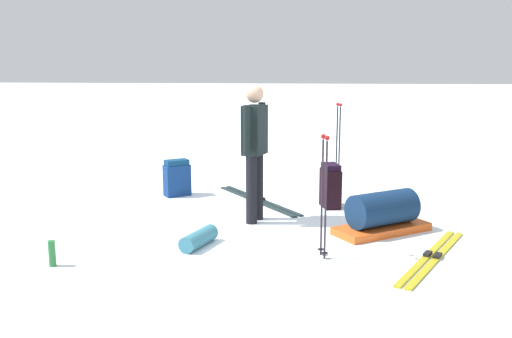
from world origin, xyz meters
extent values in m
plane|color=white|center=(0.00, 0.00, 0.00)|extent=(80.00, 80.00, 0.00)
cylinder|color=black|center=(0.08, 0.06, 0.42)|extent=(0.14, 0.14, 0.85)
cylinder|color=black|center=(0.27, 0.00, 0.42)|extent=(0.14, 0.14, 0.85)
cube|color=black|center=(0.17, 0.03, 1.15)|extent=(0.39, 0.31, 0.60)
cylinder|color=black|center=(-0.05, 0.10, 1.18)|extent=(0.09, 0.09, 0.58)
cylinder|color=black|center=(0.40, -0.04, 1.18)|extent=(0.09, 0.09, 0.58)
sphere|color=tan|center=(0.17, 0.03, 1.59)|extent=(0.22, 0.22, 0.22)
cube|color=black|center=(1.17, 0.11, 0.01)|extent=(1.66, 1.22, 0.02)
cube|color=black|center=(1.17, 0.11, 0.04)|extent=(0.15, 0.13, 0.03)
cube|color=black|center=(1.23, 0.02, 0.01)|extent=(1.66, 1.22, 0.02)
cube|color=black|center=(1.23, 0.02, 0.04)|extent=(0.15, 0.13, 0.03)
cube|color=#B2A31B|center=(-1.00, -1.85, 0.01)|extent=(1.75, 0.96, 0.02)
cube|color=black|center=(-1.00, -1.85, 0.04)|extent=(0.15, 0.12, 0.03)
cube|color=#B2A31B|center=(-1.05, -1.94, 0.01)|extent=(1.75, 0.96, 0.02)
cube|color=black|center=(-1.05, -1.94, 0.04)|extent=(0.15, 0.12, 0.03)
cube|color=navy|center=(1.44, 1.29, 0.23)|extent=(0.38, 0.42, 0.46)
cube|color=navy|center=(1.44, 1.29, 0.50)|extent=(0.34, 0.38, 0.08)
cube|color=black|center=(0.95, -0.95, 0.26)|extent=(0.41, 0.30, 0.52)
cube|color=black|center=(0.95, -0.95, 0.56)|extent=(0.36, 0.27, 0.08)
cylinder|color=#271C27|center=(-1.14, -0.79, 0.61)|extent=(0.02, 0.02, 1.21)
sphere|color=#A51919|center=(-1.14, -0.79, 1.24)|extent=(0.05, 0.05, 0.05)
cylinder|color=black|center=(-1.14, -0.79, 0.06)|extent=(0.07, 0.07, 0.01)
cylinder|color=#271C27|center=(-1.03, -0.76, 0.61)|extent=(0.02, 0.02, 1.21)
sphere|color=#A51919|center=(-1.03, -0.76, 1.24)|extent=(0.05, 0.05, 0.05)
cylinder|color=black|center=(-1.03, -0.76, 0.06)|extent=(0.07, 0.07, 0.01)
cylinder|color=black|center=(1.76, -1.11, 0.65)|extent=(0.02, 0.02, 1.31)
sphere|color=#A51919|center=(1.76, -1.11, 1.34)|extent=(0.05, 0.05, 0.05)
cylinder|color=black|center=(1.76, -1.11, 0.06)|extent=(0.07, 0.07, 0.01)
cylinder|color=black|center=(1.87, -1.07, 0.65)|extent=(0.02, 0.02, 1.31)
sphere|color=#A51919|center=(1.87, -1.07, 1.34)|extent=(0.05, 0.05, 0.05)
cylinder|color=black|center=(1.87, -1.07, 0.06)|extent=(0.07, 0.07, 0.01)
cube|color=#DF561B|center=(-0.19, -1.49, 0.04)|extent=(1.01, 1.22, 0.09)
cylinder|color=#11284A|center=(-0.19, -1.49, 0.29)|extent=(0.78, 0.90, 0.40)
cylinder|color=teal|center=(-0.86, 0.55, 0.09)|extent=(0.58, 0.36, 0.18)
cylinder|color=#287234|center=(-1.56, 1.88, 0.13)|extent=(0.07, 0.07, 0.26)
camera|label=1|loc=(-6.73, -0.53, 2.01)|focal=40.16mm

